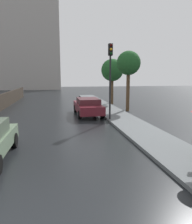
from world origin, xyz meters
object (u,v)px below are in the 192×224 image
(street_tree_near, at_px, (129,64))
(street_tree_far, at_px, (112,70))
(car_maroon_near_kerb, at_px, (88,106))
(traffic_light, at_px, (110,68))

(street_tree_near, height_order, street_tree_far, street_tree_near)
(car_maroon_near_kerb, height_order, street_tree_far, street_tree_far)
(street_tree_near, bearing_deg, street_tree_far, 91.64)
(street_tree_near, relative_size, street_tree_far, 1.06)
(traffic_light, bearing_deg, car_maroon_near_kerb, 114.25)
(street_tree_near, bearing_deg, car_maroon_near_kerb, -157.90)
(car_maroon_near_kerb, relative_size, street_tree_far, 0.95)
(car_maroon_near_kerb, bearing_deg, traffic_light, -66.87)
(car_maroon_near_kerb, bearing_deg, street_tree_far, 59.66)
(traffic_light, bearing_deg, street_tree_far, 74.62)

